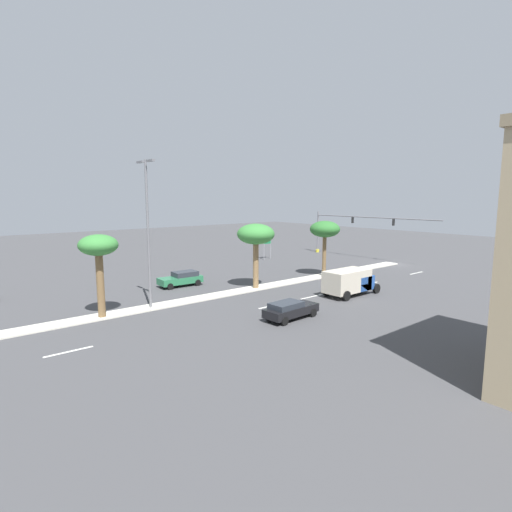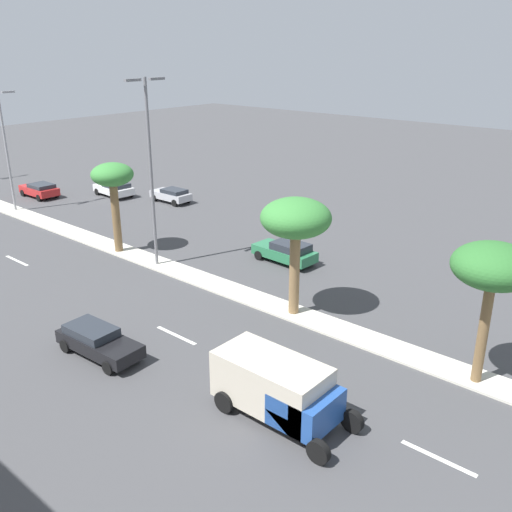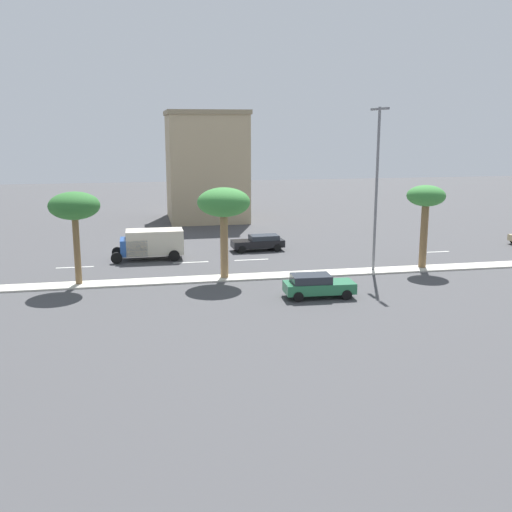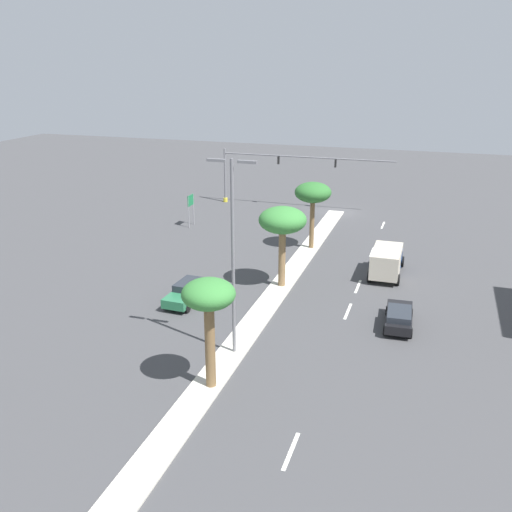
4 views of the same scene
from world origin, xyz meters
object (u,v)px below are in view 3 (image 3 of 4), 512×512
at_px(palm_tree_front, 426,200).
at_px(box_truck, 150,243).
at_px(street_lamp_center, 377,178).
at_px(sedan_black_leading, 259,242).
at_px(commercial_building, 206,166).
at_px(palm_tree_far, 74,208).
at_px(sedan_green_left, 317,285).
at_px(palm_tree_trailing, 224,204).

distance_m(palm_tree_front, box_truck, 21.93).
distance_m(street_lamp_center, sedan_black_leading, 13.08).
bearing_deg(sedan_black_leading, commercial_building, -173.08).
xyz_separation_m(commercial_building, box_truck, (21.06, -7.12, -4.90)).
relative_size(palm_tree_far, box_truck, 1.09).
distance_m(commercial_building, sedan_green_left, 35.07).
height_order(palm_tree_trailing, sedan_green_left, palm_tree_trailing).
bearing_deg(palm_tree_trailing, palm_tree_far, -90.78).
bearing_deg(palm_tree_far, palm_tree_front, 90.18).
bearing_deg(palm_tree_front, street_lamp_center, -88.58).
xyz_separation_m(palm_tree_trailing, box_truck, (-7.61, -5.03, -4.00)).
relative_size(commercial_building, sedan_green_left, 2.77).
bearing_deg(street_lamp_center, palm_tree_far, -90.06).
relative_size(palm_tree_front, sedan_green_left, 1.39).
relative_size(palm_tree_trailing, box_truck, 1.10).
xyz_separation_m(palm_tree_far, street_lamp_center, (0.02, 21.25, 1.58)).
xyz_separation_m(commercial_building, palm_tree_trailing, (28.67, -2.09, -0.90)).
distance_m(palm_tree_front, sedan_black_leading, 14.90).
bearing_deg(box_truck, palm_tree_front, 69.97).
bearing_deg(box_truck, street_lamp_center, 65.29).
bearing_deg(palm_tree_trailing, street_lamp_center, 90.58).
bearing_deg(palm_tree_front, palm_tree_trailing, -89.19).
height_order(palm_tree_far, palm_tree_trailing, palm_tree_trailing).
xyz_separation_m(palm_tree_front, street_lamp_center, (0.10, -3.99, 1.67)).
bearing_deg(palm_tree_far, box_truck, 146.36).
bearing_deg(commercial_building, sedan_green_left, 4.93).
bearing_deg(palm_tree_front, box_truck, -110.03).
height_order(commercial_building, palm_tree_front, commercial_building).
bearing_deg(commercial_building, street_lamp_center, 17.80).
relative_size(commercial_building, sedan_black_leading, 2.70).
height_order(palm_tree_front, box_truck, palm_tree_front).
xyz_separation_m(sedan_green_left, box_truck, (-13.46, -10.09, 0.54)).
bearing_deg(palm_tree_trailing, sedan_black_leading, 154.81).
relative_size(palm_tree_far, sedan_black_leading, 1.36).
bearing_deg(palm_tree_front, sedan_green_left, -59.21).
relative_size(commercial_building, box_truck, 2.15).
bearing_deg(palm_tree_front, palm_tree_far, -89.82).
bearing_deg(sedan_green_left, palm_tree_front, 120.79).
height_order(sedan_black_leading, sedan_green_left, sedan_green_left).
relative_size(palm_tree_far, sedan_green_left, 1.40).
bearing_deg(palm_tree_trailing, commercial_building, 175.84).
distance_m(palm_tree_far, street_lamp_center, 21.31).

